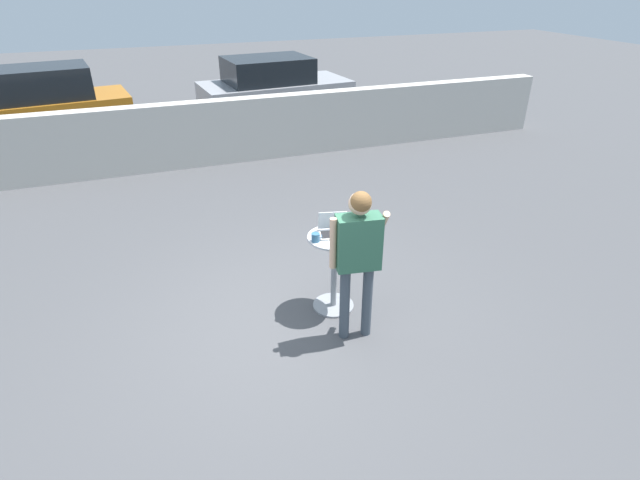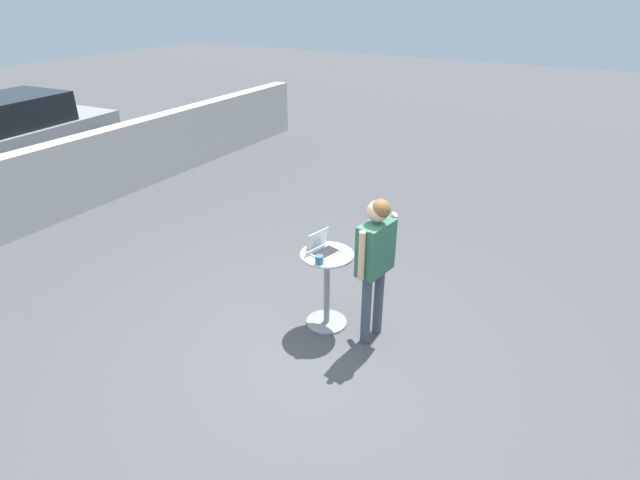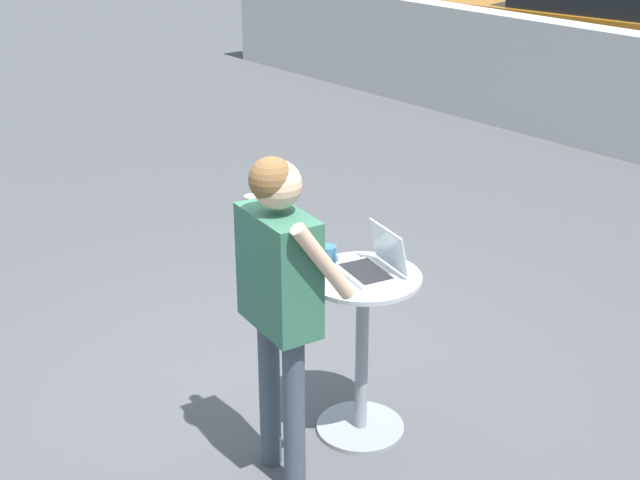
# 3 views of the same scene
# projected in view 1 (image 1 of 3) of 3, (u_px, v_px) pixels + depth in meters

# --- Properties ---
(ground_plane) EXTENTS (50.00, 50.00, 0.00)m
(ground_plane) POSITION_uv_depth(u_px,v_px,m) (293.00, 327.00, 5.70)
(ground_plane) COLOR #4C4C4F
(pavement_kerb) EXTENTS (15.90, 0.35, 1.30)m
(pavement_kerb) POSITION_uv_depth(u_px,v_px,m) (207.00, 133.00, 10.19)
(pavement_kerb) COLOR beige
(pavement_kerb) RESTS_ON ground_plane
(cafe_table) EXTENTS (0.61, 0.61, 0.96)m
(cafe_table) POSITION_uv_depth(u_px,v_px,m) (334.00, 267.00, 5.79)
(cafe_table) COLOR gray
(cafe_table) RESTS_ON ground_plane
(laptop) EXTENTS (0.38, 0.34, 0.24)m
(laptop) POSITION_uv_depth(u_px,v_px,m) (333.00, 229.00, 5.63)
(laptop) COLOR silver
(laptop) RESTS_ON cafe_table
(coffee_mug) EXTENTS (0.13, 0.09, 0.10)m
(coffee_mug) POSITION_uv_depth(u_px,v_px,m) (316.00, 237.00, 5.47)
(coffee_mug) COLOR #336084
(coffee_mug) RESTS_ON cafe_table
(standing_person) EXTENTS (0.63, 0.36, 1.74)m
(standing_person) POSITION_uv_depth(u_px,v_px,m) (358.00, 247.00, 5.05)
(standing_person) COLOR #424C56
(standing_person) RESTS_ON ground_plane
(parked_car_near_street) EXTENTS (4.05, 2.21, 1.59)m
(parked_car_near_street) POSITION_uv_depth(u_px,v_px,m) (273.00, 88.00, 13.32)
(parked_car_near_street) COLOR #9E9EA3
(parked_car_near_street) RESTS_ON ground_plane
(parked_car_further_down) EXTENTS (4.51, 2.23, 1.70)m
(parked_car_further_down) POSITION_uv_depth(u_px,v_px,m) (31.00, 107.00, 11.29)
(parked_car_further_down) COLOR #B76B19
(parked_car_further_down) RESTS_ON ground_plane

